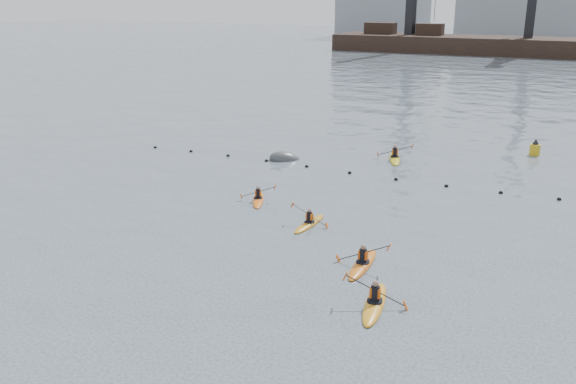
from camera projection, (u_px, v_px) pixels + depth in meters
name	position (u px, v px, depth m)	size (l,w,h in m)	color
ground	(147.00, 374.00, 17.79)	(400.00, 400.00, 0.00)	#36414F
float_line	(373.00, 175.00, 37.29)	(33.24, 0.73, 0.24)	black
barge_pier	(526.00, 45.00, 111.48)	(72.00, 19.30, 29.50)	black
skyline	(558.00, 1.00, 142.69)	(141.00, 28.00, 22.00)	gray
kayaker_0	(363.00, 263.00, 24.89)	(2.30, 3.33, 1.30)	#CE6613
kayaker_1	(375.00, 303.00, 21.72)	(2.35, 3.47, 1.31)	orange
kayaker_2	(258.00, 199.00, 32.81)	(1.81, 2.82, 1.01)	orange
kayaker_3	(309.00, 223.00, 29.34)	(2.03, 2.94, 1.14)	#C38216
kayaker_5	(395.00, 158.00, 41.03)	(2.35, 3.59, 1.26)	gold
mooring_buoy	(285.00, 160.00, 41.00)	(2.15, 1.27, 1.07)	#3F4244
nav_buoy	(535.00, 149.00, 42.07)	(0.70, 0.70, 1.28)	gold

